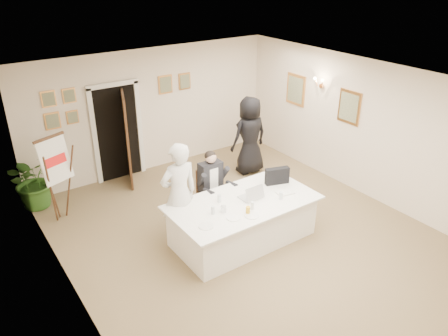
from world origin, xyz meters
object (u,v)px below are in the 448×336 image
at_px(seated_man, 212,185).
at_px(flip_chart, 56,183).
at_px(steel_jug, 224,209).
at_px(standing_man, 179,194).
at_px(oj_glass, 248,210).
at_px(standing_woman, 250,136).
at_px(laptop_bag, 277,176).
at_px(paper_stack, 285,192).
at_px(conference_table, 243,220).
at_px(potted_palm, 34,180).
at_px(laptop, 250,190).

relative_size(seated_man, flip_chart, 0.82).
distance_m(flip_chart, steel_jug, 3.26).
relative_size(standing_man, oj_glass, 14.29).
bearing_deg(standing_woman, laptop_bag, 67.58).
bearing_deg(paper_stack, flip_chart, 140.18).
bearing_deg(laptop_bag, paper_stack, -90.91).
bearing_deg(laptop_bag, flip_chart, 163.11).
relative_size(standing_man, paper_stack, 6.12).
bearing_deg(paper_stack, seated_man, 125.58).
xyz_separation_m(oj_glass, steel_jug, (-0.29, 0.27, -0.01)).
bearing_deg(conference_table, potted_palm, 129.00).
xyz_separation_m(flip_chart, standing_man, (1.54, -1.90, 0.15)).
relative_size(laptop_bag, oj_glass, 3.41).
relative_size(seated_man, standing_man, 0.74).
distance_m(seated_man, standing_woman, 2.15).
bearing_deg(paper_stack, steel_jug, 175.62).
bearing_deg(steel_jug, oj_glass, -42.50).
bearing_deg(steel_jug, flip_chart, 127.24).
relative_size(flip_chart, oj_glass, 12.88).
distance_m(standing_woman, laptop_bag, 2.11).
distance_m(standing_man, oj_glass, 1.21).
xyz_separation_m(flip_chart, potted_palm, (-0.24, 0.80, -0.20)).
relative_size(oj_glass, steel_jug, 1.18).
bearing_deg(potted_palm, standing_woman, -15.11).
height_order(flip_chart, standing_woman, standing_woman).
bearing_deg(laptop_bag, potted_palm, 156.76).
xyz_separation_m(standing_man, laptop_bag, (1.81, -0.43, 0.00)).
xyz_separation_m(flip_chart, paper_stack, (3.22, -2.69, 0.01)).
xyz_separation_m(seated_man, potted_palm, (-2.66, 2.37, -0.11)).
bearing_deg(flip_chart, oj_glass, -51.65).
distance_m(seated_man, paper_stack, 1.39).
relative_size(conference_table, standing_man, 1.38).
bearing_deg(steel_jug, seated_man, 66.47).
distance_m(laptop, steel_jug, 0.68).
relative_size(flip_chart, laptop, 4.38).
distance_m(seated_man, steel_jug, 1.13).
relative_size(seated_man, standing_woman, 0.77).
relative_size(potted_palm, steel_jug, 10.47).
distance_m(laptop, laptop_bag, 0.73).
distance_m(flip_chart, paper_stack, 4.20).
distance_m(conference_table, potted_palm, 4.26).
xyz_separation_m(conference_table, paper_stack, (0.78, -0.19, 0.40)).
bearing_deg(standing_man, steel_jug, 122.75).
distance_m(potted_palm, oj_glass, 4.44).
bearing_deg(standing_man, laptop_bag, 167.54).
bearing_deg(conference_table, laptop_bag, 10.93).
xyz_separation_m(laptop, oj_glass, (-0.36, -0.41, -0.07)).
xyz_separation_m(laptop_bag, oj_glass, (-1.08, -0.53, -0.09)).
distance_m(flip_chart, potted_palm, 0.86).
xyz_separation_m(standing_man, potted_palm, (-1.77, 2.70, -0.35)).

